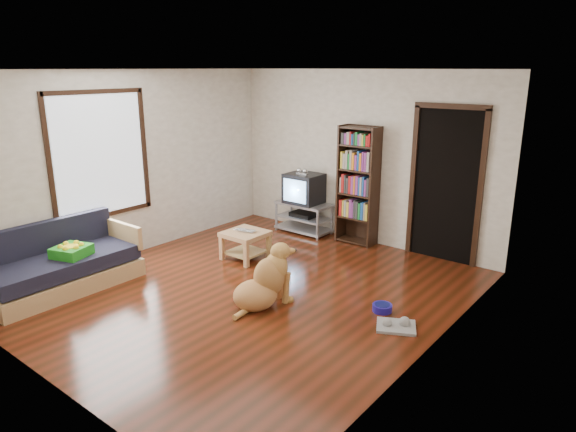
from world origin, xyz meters
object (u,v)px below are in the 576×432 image
Objects in this scene: green_cushion at (72,251)px; bookshelf at (358,179)px; dog_bowl at (382,308)px; grey_rag at (396,326)px; tv_stand at (304,216)px; dog at (265,283)px; crt_tv at (305,188)px; sofa at (62,268)px; laptop at (244,231)px; coffee_table at (245,240)px.

bookshelf reaches higher than green_cushion.
grey_rag is at bearing -39.81° from dog_bowl.
dog is at bearing -62.32° from tv_stand.
green_cushion is at bearing -116.27° from bookshelf.
bookshelf is at bearing 130.07° from grey_rag.
green_cushion is at bearing -103.38° from crt_tv.
green_cushion is 3.75m from dog_bowl.
sofa reaches higher than tv_stand.
laptop is 2.36m from sofa.
bookshelf reaches higher than tv_stand.
laptop is 0.17× the size of bookshelf.
green_cushion is at bearing 32.20° from sofa.
crt_tv is (-2.71, 2.03, 0.73)m from grey_rag.
bookshelf reaches higher than dog_bowl.
coffee_table is at bearing 46.88° from green_cushion.
laptop is (0.95, 2.02, -0.07)m from green_cushion.
laptop is 1.38× the size of dog_bowl.
coffee_table is 0.61× the size of dog.
bookshelf is at bearing 45.35° from green_cushion.
laptop is at bearing -117.75° from bookshelf.
grey_rag is at bearing 23.82° from sofa.
dog is at bearing -38.42° from coffee_table.
bookshelf reaches higher than dog.
dog_bowl is 0.39m from grey_rag.
green_cushion is 2.41m from dog.
dog is at bearing -62.53° from crt_tv.
dog_bowl is 0.12× the size of bookshelf.
grey_rag is (2.62, -0.47, -0.40)m from laptop.
sofa is (-0.97, -3.63, -0.01)m from tv_stand.
dog_bowl is at bearing -6.21° from coffee_table.
crt_tv is (0.00, 0.02, 0.47)m from tv_stand.
green_cushion is 1.23× the size of laptop.
tv_stand reaches higher than coffee_table.
green_cushion is at bearing -156.50° from grey_rag.
laptop reaches higher than dog_bowl.
crt_tv is at bearing 143.67° from dog_bowl.
crt_tv is at bearing 81.74° from laptop.
dog_bowl is 2.54m from bookshelf.
bookshelf is (1.80, 3.65, 0.52)m from green_cushion.
crt_tv is 1.05× the size of coffee_table.
laptop is 0.14m from coffee_table.
green_cushion is 3.68m from crt_tv.
dog is at bearing -163.01° from grey_rag.
crt_tv reaches higher than coffee_table.
laptop is 0.55× the size of coffee_table.
bookshelf is 4.26m from sofa.
tv_stand is 0.50× the size of sofa.
green_cushion is at bearing -114.73° from coffee_table.
grey_rag is 2.68m from coffee_table.
sofa is 2.38m from coffee_table.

